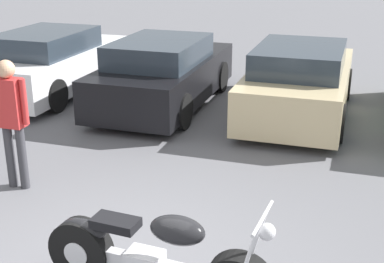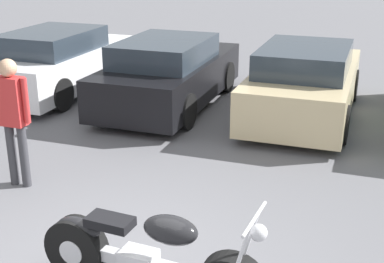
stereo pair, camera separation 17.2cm
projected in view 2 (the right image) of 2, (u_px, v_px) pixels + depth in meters
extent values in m
cylinder|color=black|center=(77.00, 248.00, 5.27)|extent=(0.65, 0.24, 0.64)
cylinder|color=silver|center=(77.00, 248.00, 5.27)|extent=(0.27, 0.24, 0.25)
ellipsoid|color=black|center=(171.00, 230.00, 4.73)|extent=(0.54, 0.34, 0.26)
cube|color=black|center=(110.00, 222.00, 4.99)|extent=(0.46, 0.27, 0.09)
ellipsoid|color=black|center=(79.00, 227.00, 5.17)|extent=(0.49, 0.23, 0.20)
cylinder|color=silver|center=(239.00, 260.00, 4.43)|extent=(0.22, 0.05, 0.73)
cylinder|color=silver|center=(246.00, 249.00, 4.59)|extent=(0.22, 0.05, 0.73)
cylinder|color=silver|center=(254.00, 219.00, 4.35)|extent=(0.07, 0.62, 0.03)
sphere|color=silver|center=(259.00, 233.00, 4.38)|extent=(0.15, 0.15, 0.15)
cylinder|color=silver|center=(126.00, 261.00, 5.25)|extent=(1.24, 0.16, 0.08)
cube|color=white|center=(61.00, 67.00, 11.69)|extent=(1.74, 4.20, 0.77)
cube|color=#28333D|center=(52.00, 41.00, 11.26)|extent=(1.53, 2.19, 0.44)
cylinder|color=black|center=(62.00, 61.00, 13.17)|extent=(0.20, 0.66, 0.66)
cylinder|color=black|center=(121.00, 66.00, 12.67)|extent=(0.20, 0.66, 0.66)
cylinder|color=black|center=(61.00, 95.00, 10.36)|extent=(0.20, 0.66, 0.66)
cube|color=black|center=(170.00, 78.00, 10.71)|extent=(1.74, 4.20, 0.77)
cube|color=#28333D|center=(165.00, 51.00, 10.28)|extent=(1.53, 2.19, 0.44)
cylinder|color=black|center=(158.00, 71.00, 12.19)|extent=(0.20, 0.66, 0.66)
cylinder|color=black|center=(226.00, 77.00, 11.69)|extent=(0.20, 0.66, 0.66)
cylinder|color=black|center=(104.00, 102.00, 9.88)|extent=(0.20, 0.66, 0.66)
cylinder|color=black|center=(186.00, 111.00, 9.38)|extent=(0.20, 0.66, 0.66)
cube|color=#C6B284|center=(305.00, 88.00, 10.05)|extent=(1.74, 4.20, 0.77)
cube|color=#28333D|center=(305.00, 59.00, 9.62)|extent=(1.53, 2.19, 0.44)
cylinder|color=black|center=(275.00, 79.00, 11.53)|extent=(0.20, 0.66, 0.66)
cylinder|color=black|center=(352.00, 85.00, 11.02)|extent=(0.20, 0.66, 0.66)
cylinder|color=black|center=(246.00, 114.00, 9.22)|extent=(0.20, 0.66, 0.66)
cylinder|color=black|center=(342.00, 124.00, 8.71)|extent=(0.20, 0.66, 0.66)
cylinder|color=#38383D|center=(12.00, 155.00, 7.22)|extent=(0.12, 0.12, 0.87)
cylinder|color=#38383D|center=(24.00, 156.00, 7.16)|extent=(0.12, 0.12, 0.87)
cube|color=red|center=(12.00, 101.00, 6.93)|extent=(0.34, 0.20, 0.65)
cylinder|color=red|center=(26.00, 101.00, 6.86)|extent=(0.08, 0.08, 0.60)
sphere|color=tan|center=(8.00, 68.00, 6.78)|extent=(0.24, 0.24, 0.24)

